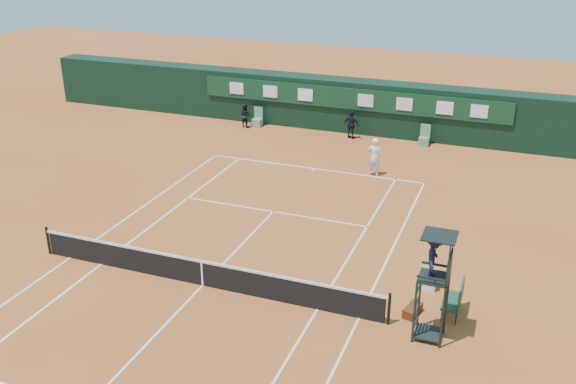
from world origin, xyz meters
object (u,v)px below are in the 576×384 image
object	(u,v)px
tennis_net	(202,272)
cooler	(428,279)
player_bench	(456,298)
player	(375,157)
umpire_chair	(435,265)

from	to	relation	value
tennis_net	cooler	size ratio (longest dim) A/B	20.00
player_bench	tennis_net	bearing A→B (deg)	-171.17
tennis_net	player	size ratio (longest dim) A/B	6.83
umpire_chair	player_bench	distance (m)	2.47
tennis_net	umpire_chair	xyz separation A→B (m)	(7.65, -0.23, 1.95)
tennis_net	umpire_chair	bearing A→B (deg)	-1.75
player_bench	cooler	size ratio (longest dim) A/B	1.86
player_bench	player	world-z (taller)	player
tennis_net	player_bench	bearing A→B (deg)	8.83
tennis_net	player	distance (m)	12.48
tennis_net	player_bench	xyz separation A→B (m)	(8.24, 1.28, 0.09)
umpire_chair	player	bearing A→B (deg)	110.71
tennis_net	player_bench	distance (m)	8.33
player	tennis_net	bearing A→B (deg)	79.07
player_bench	cooler	world-z (taller)	player_bench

